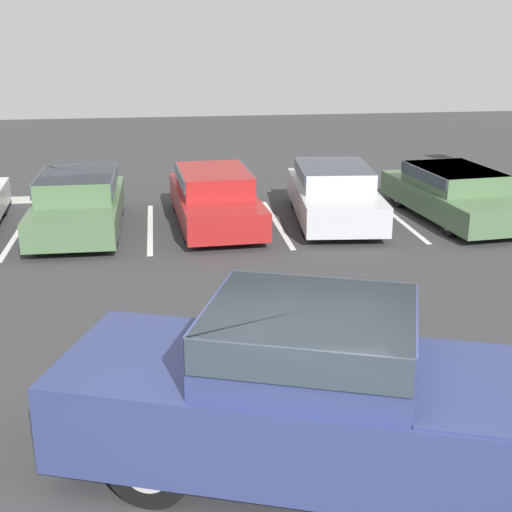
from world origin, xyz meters
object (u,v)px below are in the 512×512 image
parked_sedan_d (334,192)px  parked_sedan_e (454,192)px  parked_sedan_c (215,196)px  wheel_stop_curb (26,200)px  parked_sedan_b (78,201)px  pickup_truck (338,397)px

parked_sedan_d → parked_sedan_e: parked_sedan_d is taller
parked_sedan_c → wheel_stop_curb: (-4.66, 2.70, -0.59)m
parked_sedan_d → wheel_stop_curb: (-7.43, 2.76, -0.61)m
parked_sedan_d → wheel_stop_curb: 7.95m
parked_sedan_d → wheel_stop_curb: bearing=-105.2°
parked_sedan_b → parked_sedan_e: parked_sedan_b is taller
parked_sedan_c → parked_sedan_d: parked_sedan_d is taller
pickup_truck → parked_sedan_c: (-0.43, 9.72, -0.24)m
pickup_truck → parked_sedan_e: 10.79m
parked_sedan_d → wheel_stop_curb: parked_sedan_d is taller
parked_sedan_d → parked_sedan_c: bearing=-86.1°
parked_sedan_c → parked_sedan_b: bearing=-91.1°
parked_sedan_c → parked_sedan_e: size_ratio=0.96×
parked_sedan_b → parked_sedan_e: 8.67m
wheel_stop_curb → parked_sedan_c: bearing=-30.1°
parked_sedan_e → wheel_stop_curb: parked_sedan_e is taller
parked_sedan_c → wheel_stop_curb: 5.41m
parked_sedan_b → wheel_stop_curb: bearing=-149.8°
pickup_truck → parked_sedan_c: bearing=112.5°
parked_sedan_c → parked_sedan_d: 2.77m
parked_sedan_c → pickup_truck: bearing=-0.6°
pickup_truck → parked_sedan_d: pickup_truck is taller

